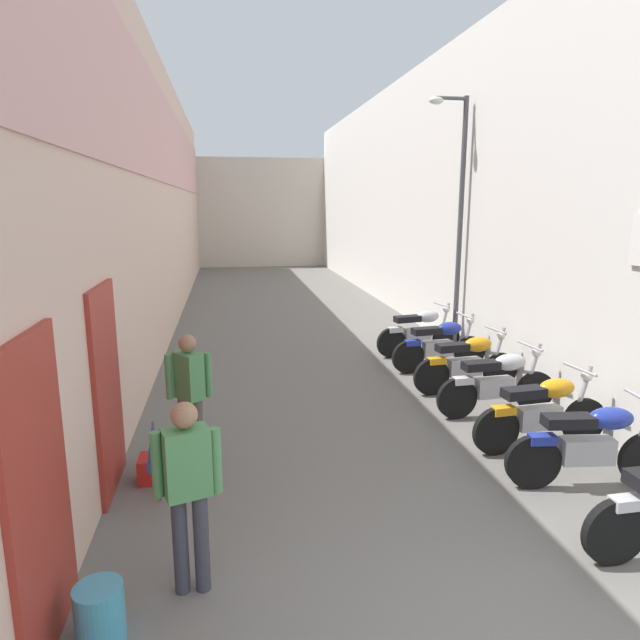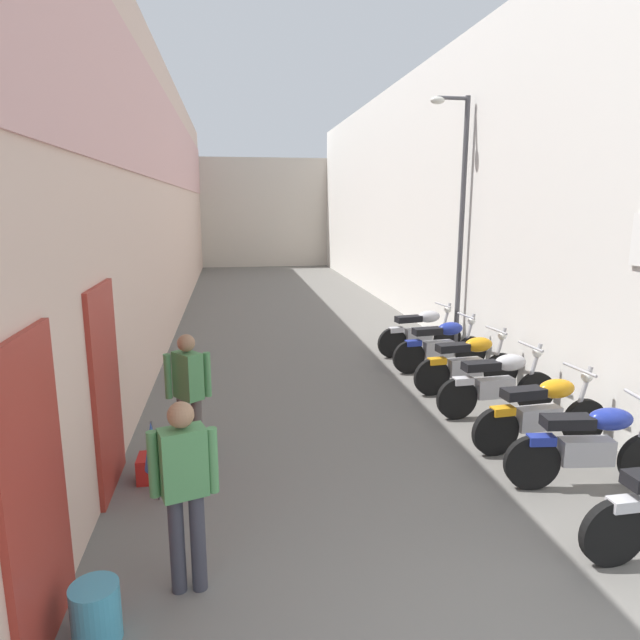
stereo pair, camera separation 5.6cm
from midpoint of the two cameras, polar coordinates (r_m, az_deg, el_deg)
ground_plane at (r=13.22m, az=-1.54°, el=-1.30°), size 40.68×40.68×0.00m
building_left at (r=14.80m, az=-15.32°, el=11.85°), size 0.45×24.68×6.16m
building_right at (r=15.55m, az=9.48°, el=12.21°), size 0.45×24.68×6.30m
building_far_end at (r=28.16m, az=-5.75°, el=10.89°), size 9.03×2.00×5.13m
motorcycle_second at (r=6.72m, az=26.32°, el=-11.34°), size 1.85×0.58×1.04m
motorcycle_third at (r=7.46m, az=22.05°, el=-8.67°), size 1.85×0.58×1.04m
motorcycle_fourth at (r=8.42m, az=17.99°, el=-6.06°), size 1.85×0.58×1.04m
motorcycle_fifth at (r=9.31m, az=15.11°, el=-4.18°), size 1.85×0.58×1.04m
motorcycle_sixth at (r=10.36m, az=12.47°, el=-2.43°), size 1.85×0.58×1.04m
motorcycle_seventh at (r=11.37m, az=10.45°, el=-1.09°), size 1.84×0.58×1.04m
pedestrian_by_doorway at (r=4.53m, az=-13.37°, el=-15.97°), size 0.52×0.29×1.57m
pedestrian_mid_alley at (r=6.57m, az=-13.08°, el=-6.99°), size 0.52×0.39×1.57m
water_jug_near_door at (r=4.64m, az=-21.62°, el=-26.11°), size 0.34×0.34×0.42m
plastic_crate at (r=6.62m, az=-15.98°, el=-14.30°), size 0.44×0.32×0.28m
umbrella_leaning at (r=5.81m, az=-16.50°, el=-12.26°), size 0.20×0.35×0.97m
street_lamp at (r=11.44m, az=14.12°, el=10.98°), size 0.79×0.18×5.00m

